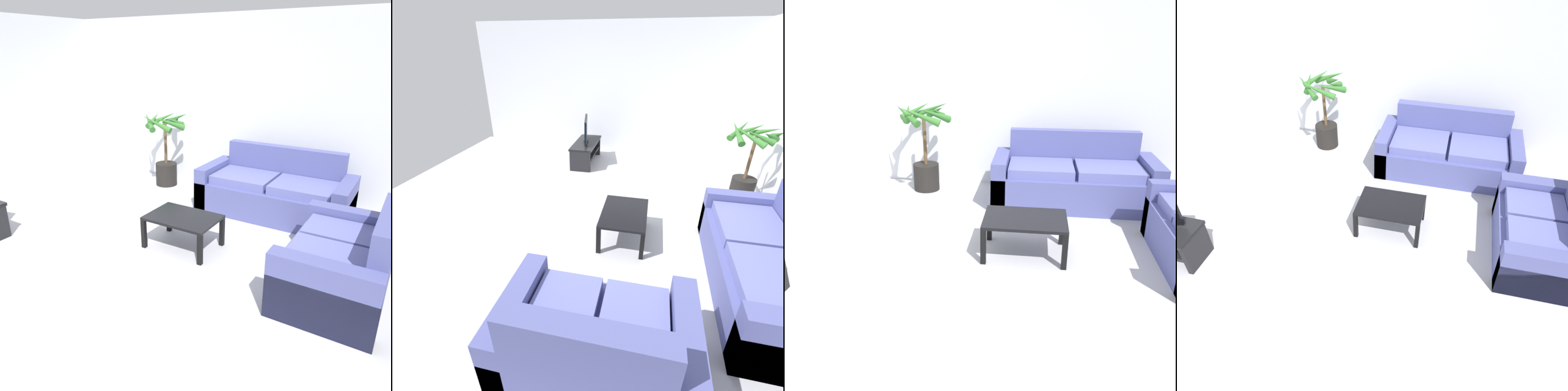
{
  "view_description": "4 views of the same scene",
  "coord_description": "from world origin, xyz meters",
  "views": [
    {
      "loc": [
        2.73,
        -2.58,
        2.18
      ],
      "look_at": [
        0.66,
        0.88,
        0.64
      ],
      "focal_mm": 35.31,
      "sensor_mm": 36.0,
      "label": 1
    },
    {
      "loc": [
        3.6,
        1.04,
        2.24
      ],
      "look_at": [
        0.47,
        0.33,
        0.53
      ],
      "focal_mm": 26.04,
      "sensor_mm": 36.0,
      "label": 2
    },
    {
      "loc": [
        0.59,
        -2.86,
        1.98
      ],
      "look_at": [
        0.12,
        0.57,
        0.69
      ],
      "focal_mm": 37.61,
      "sensor_mm": 36.0,
      "label": 3
    },
    {
      "loc": [
        1.16,
        -2.62,
        3.32
      ],
      "look_at": [
        0.28,
        0.86,
        0.43
      ],
      "focal_mm": 34.26,
      "sensor_mm": 36.0,
      "label": 4
    }
  ],
  "objects": [
    {
      "name": "ground_plane",
      "position": [
        0.0,
        0.0,
        0.0
      ],
      "size": [
        6.6,
        6.6,
        0.0
      ],
      "primitive_type": "plane",
      "color": "#B2B2B7"
    },
    {
      "name": "wall_back",
      "position": [
        0.0,
        3.0,
        1.35
      ],
      "size": [
        6.0,
        0.06,
        2.7
      ],
      "primitive_type": "cube",
      "color": "silver",
      "rests_on": "ground"
    },
    {
      "name": "couch_main",
      "position": [
        1.1,
        2.28,
        0.3
      ],
      "size": [
        2.05,
        0.9,
        0.9
      ],
      "color": "#4C518C",
      "rests_on": "ground"
    },
    {
      "name": "coffee_table",
      "position": [
        0.53,
        0.81,
        0.33
      ],
      "size": [
        0.81,
        0.56,
        0.39
      ],
      "color": "black",
      "rests_on": "ground"
    },
    {
      "name": "potted_palm",
      "position": [
        -0.93,
        2.54,
        0.59
      ],
      "size": [
        0.8,
        0.77,
        1.25
      ],
      "color": "black",
      "rests_on": "ground"
    }
  ]
}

